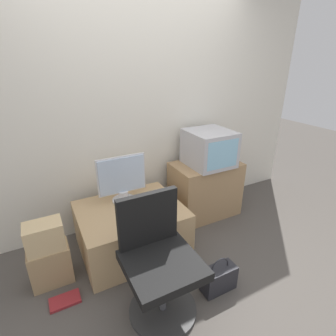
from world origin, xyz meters
TOP-DOWN VIEW (x-y plane):
  - ground_plane at (0.00, 0.00)m, footprint 12.00×12.00m
  - wall_back at (0.00, 1.32)m, footprint 4.40×0.05m
  - desk at (-0.34, 0.79)m, footprint 0.97×0.80m
  - side_stand at (0.68, 0.99)m, footprint 0.78×0.48m
  - main_monitor at (-0.34, 0.96)m, footprint 0.48×0.23m
  - keyboard at (-0.32, 0.61)m, footprint 0.37×0.12m
  - mouse at (-0.06, 0.62)m, footprint 0.05×0.04m
  - crt_tv at (0.68, 0.96)m, footprint 0.47×0.50m
  - office_chair at (-0.39, 0.05)m, footprint 0.52×0.52m
  - cardboard_box_lower at (-1.10, 0.70)m, footprint 0.32×0.22m
  - cardboard_box_upper at (-1.10, 0.70)m, footprint 0.29×0.20m
  - handbag at (0.11, -0.04)m, footprint 0.29×0.14m
  - book at (-1.04, 0.42)m, footprint 0.23×0.14m

SIDE VIEW (x-z plane):
  - ground_plane at x=0.00m, z-range 0.00..0.00m
  - book at x=-1.04m, z-range 0.00..0.02m
  - handbag at x=0.11m, z-range -0.05..0.27m
  - cardboard_box_lower at x=-1.10m, z-range 0.00..0.35m
  - desk at x=-0.34m, z-range 0.00..0.46m
  - side_stand at x=0.68m, z-range 0.00..0.66m
  - office_chair at x=-0.39m, z-range -0.04..0.87m
  - cardboard_box_upper at x=-1.10m, z-range 0.35..0.59m
  - keyboard at x=-0.32m, z-range 0.46..0.47m
  - mouse at x=-0.06m, z-range 0.46..0.49m
  - main_monitor at x=-0.34m, z-range 0.45..0.93m
  - crt_tv at x=0.68m, z-range 0.66..1.05m
  - wall_back at x=0.00m, z-range 0.00..2.60m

